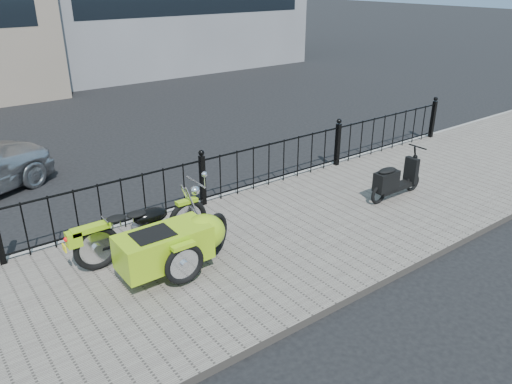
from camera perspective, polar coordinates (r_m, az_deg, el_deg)
ground at (r=8.52m, az=-1.41°, el=-5.09°), size 120.00×120.00×0.00m
sidewalk at (r=8.14m, az=0.63°, el=-6.08°), size 30.00×3.80×0.12m
curb at (r=9.58m, az=-6.41°, el=-1.40°), size 30.00×0.10×0.12m
iron_fence at (r=9.26m, az=-6.12°, el=1.25°), size 14.11×0.11×1.08m
motorcycle_sidecar at (r=7.32m, az=-9.74°, el=-5.33°), size 2.28×1.48×0.98m
scooter at (r=9.85m, az=15.47°, el=1.26°), size 1.39×0.40×0.94m
spare_tire at (r=7.66m, az=-4.65°, el=-4.84°), size 0.63×0.41×0.67m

